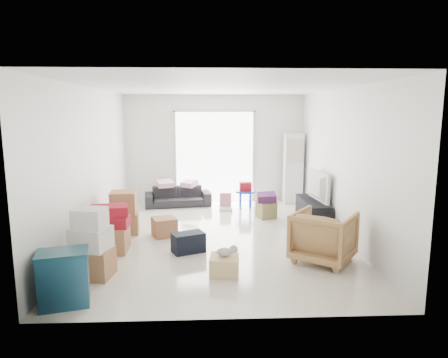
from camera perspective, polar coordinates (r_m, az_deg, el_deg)
room_shell at (r=7.16m, az=-0.86°, el=2.18°), size 4.98×6.48×3.18m
sliding_door at (r=10.13m, az=-1.36°, el=3.72°), size 2.10×0.04×2.33m
ac_tower at (r=10.08m, az=9.85°, el=1.45°), size 0.45×0.30×1.75m
tv_console at (r=8.53m, az=12.58°, el=-4.50°), size 0.42×1.39×0.46m
television at (r=8.46m, az=12.65°, el=-2.52°), size 0.71×1.11×0.14m
sofa at (r=9.82m, az=-6.61°, el=-2.03°), size 1.64×0.68×0.62m
pillow_left at (r=9.77m, az=-8.44°, el=0.08°), size 0.46×0.42×0.12m
pillow_right at (r=9.73m, az=-5.01°, el=0.10°), size 0.43×0.42×0.12m
armchair at (r=6.31m, az=14.06°, el=-7.66°), size 1.14×1.13×0.86m
storage_bins at (r=5.20m, az=-21.92°, el=-12.99°), size 0.66×0.54×0.66m
box_stack_a at (r=5.86m, az=-18.40°, el=-9.15°), size 0.59×0.53×0.97m
box_stack_b at (r=6.85m, az=-16.00°, el=-7.04°), size 0.66×0.58×0.77m
box_stack_c at (r=7.77m, az=-14.11°, el=-4.73°), size 0.58×0.50×0.80m
loose_box at (r=7.52m, az=-8.52°, el=-6.77°), size 0.53×0.53×0.34m
duffel_bag at (r=6.62m, az=-5.12°, el=-9.02°), size 0.59×0.48×0.33m
ottoman at (r=8.70m, az=6.05°, el=-4.41°), size 0.45×0.45×0.36m
blanket at (r=8.65m, az=6.08°, el=-2.81°), size 0.42×0.42×0.14m
kids_table at (r=9.53m, az=3.07°, el=-1.54°), size 0.49×0.49×0.62m
toy_walker at (r=9.36m, az=0.22°, el=-3.79°), size 0.31×0.27×0.39m
wood_crate at (r=5.76m, az=0.06°, el=-12.21°), size 0.44×0.44×0.27m
plush_bunny at (r=5.69m, az=0.40°, el=-10.28°), size 0.31×0.17×0.15m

